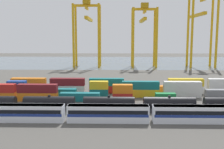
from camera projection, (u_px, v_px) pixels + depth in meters
ground_plane at (108, 81)px, 119.24m from camera, size 420.00×420.00×0.00m
harbour_water at (113, 62)px, 213.09m from camera, size 400.00×110.00×0.01m
passenger_train at (108, 113)px, 60.78m from camera, size 58.07×3.14×3.90m
freight_tank_row at (109, 104)px, 69.44m from camera, size 76.68×2.83×4.29m
shipping_container_2 at (38, 97)px, 81.13m from camera, size 12.10×2.44×2.60m
shipping_container_3 at (38, 88)px, 80.77m from camera, size 12.10×2.44×2.60m
shipping_container_4 at (80, 97)px, 80.82m from camera, size 12.10×2.44×2.60m
shipping_container_5 at (123, 97)px, 80.50m from camera, size 6.04×2.44×2.60m
shipping_container_6 at (123, 89)px, 80.14m from camera, size 6.04×2.44×2.60m
shipping_container_7 at (165, 97)px, 80.19m from camera, size 6.04×2.44×2.60m
shipping_container_8 at (17, 92)px, 87.41m from camera, size 6.04×2.44×2.60m
shipping_container_9 at (17, 85)px, 87.05m from camera, size 6.04×2.44×2.60m
shipping_container_10 at (58, 93)px, 87.08m from camera, size 12.10×2.44×2.60m
shipping_container_11 at (99, 93)px, 86.76m from camera, size 6.04×2.44×2.60m
shipping_container_12 at (99, 85)px, 86.39m from camera, size 6.04×2.44×2.60m
shipping_container_13 at (140, 93)px, 86.43m from camera, size 12.10×2.44×2.60m
shipping_container_14 at (140, 85)px, 86.07m from camera, size 12.10×2.44×2.60m
shipping_container_15 at (182, 93)px, 86.10m from camera, size 12.10×2.44×2.60m
shipping_container_16 at (182, 85)px, 85.74m from camera, size 12.10×2.44×2.60m
shipping_container_17 at (224, 93)px, 85.77m from camera, size 12.10×2.44×2.60m
shipping_container_18 at (29, 89)px, 93.44m from camera, size 12.10×2.44×2.60m
shipping_container_19 at (29, 82)px, 93.07m from camera, size 12.10×2.44×2.60m
shipping_container_20 at (68, 89)px, 93.10m from camera, size 12.10×2.44×2.60m
shipping_container_21 at (67, 82)px, 92.74m from camera, size 12.10×2.44×2.60m
shipping_container_22 at (107, 89)px, 92.77m from camera, size 12.10×2.44×2.60m
shipping_container_23 at (107, 82)px, 92.41m from camera, size 12.10×2.44×2.60m
shipping_container_24 at (146, 89)px, 92.44m from camera, size 12.10×2.44×2.60m
shipping_container_25 at (185, 90)px, 92.11m from camera, size 12.10×2.44×2.60m
shipping_container_26 at (186, 82)px, 91.75m from camera, size 12.10×2.44×2.60m
gantry_crane_west at (87, 26)px, 176.09m from camera, size 18.03×34.67×44.09m
gantry_crane_central at (144, 28)px, 175.69m from camera, size 16.68×36.27×41.67m
gantry_crane_east at (201, 22)px, 173.80m from camera, size 17.33×34.95×49.24m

